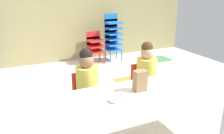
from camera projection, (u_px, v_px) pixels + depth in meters
The scene contains 11 objects.
ground_plane at pixel (101, 117), 2.98m from camera, with size 6.61×5.29×0.02m.
back_wall at pixel (52, 5), 4.85m from camera, with size 6.61×0.10×2.46m, color tan.
craft_table at pixel (125, 103), 2.25m from camera, with size 2.17×0.80×0.55m.
seated_child_near_camera at pixel (87, 79), 2.71m from camera, with size 0.33×0.33×0.92m.
seated_child_middle_seat at pixel (146, 70), 3.03m from camera, with size 0.34×0.34×0.92m.
kid_chair_red_stack at pixel (95, 45), 5.05m from camera, with size 0.32×0.30×0.68m.
kid_chair_blue_stack at pixel (113, 35), 5.16m from camera, with size 0.32×0.30×1.04m.
paper_bag_brown at pixel (140, 81), 2.38m from camera, with size 0.13×0.09×0.22m, color #9E754C.
paper_plate_near_edge at pixel (114, 102), 2.17m from camera, with size 0.18×0.18×0.01m, color white.
donut_powdered_on_plate at pixel (114, 100), 2.16m from camera, with size 0.11×0.11×0.03m, color white.
donut_powdered_loose at pixel (121, 95), 2.28m from camera, with size 0.11×0.11×0.03m, color white.
Camera 1 is at (-0.97, -2.43, 1.56)m, focal length 37.30 mm.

